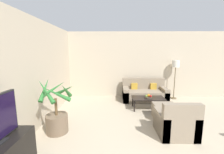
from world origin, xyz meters
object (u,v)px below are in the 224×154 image
at_px(orange_fruit, 149,95).
at_px(ottoman, 165,111).
at_px(floor_lamp, 176,67).
at_px(potted_palm, 57,115).
at_px(armchair, 176,123).
at_px(fruit_bowl, 148,98).
at_px(coffee_table, 148,99).
at_px(apple_red, 151,96).
at_px(apple_green, 146,96).
at_px(sofa_loveseat, 144,93).

height_order(orange_fruit, ottoman, orange_fruit).
distance_m(floor_lamp, ottoman, 2.41).
xyz_separation_m(potted_palm, armchair, (2.74, -0.09, -0.15)).
bearing_deg(fruit_bowl, coffee_table, 72.02).
height_order(fruit_bowl, apple_red, apple_red).
distance_m(apple_red, orange_fruit, 0.09).
height_order(floor_lamp, apple_red, floor_lamp).
bearing_deg(potted_palm, apple_red, 29.35).
distance_m(apple_red, armchair, 1.54).
height_order(potted_palm, fruit_bowl, potted_palm).
distance_m(armchair, ottoman, 0.87).
height_order(orange_fruit, armchair, armchair).
bearing_deg(apple_red, coffee_table, 126.00).
xyz_separation_m(floor_lamp, coffee_table, (-1.31, -1.17, -0.96)).
relative_size(apple_green, ottoman, 0.12).
distance_m(potted_palm, floor_lamp, 4.72).
height_order(floor_lamp, ottoman, floor_lamp).
bearing_deg(floor_lamp, apple_red, -134.94).
relative_size(apple_red, ottoman, 0.12).
bearing_deg(coffee_table, fruit_bowl, -107.98).
xyz_separation_m(floor_lamp, armchair, (-1.04, -2.77, -1.02)).
height_order(apple_green, armchair, armchair).
height_order(fruit_bowl, armchair, armchair).
bearing_deg(armchair, apple_green, 102.82).
bearing_deg(apple_red, fruit_bowl, 155.50).
bearing_deg(armchair, coffee_table, 99.53).
bearing_deg(orange_fruit, fruit_bowl, -116.09).
xyz_separation_m(floor_lamp, apple_green, (-1.39, -1.24, -0.84)).
distance_m(sofa_loveseat, armchair, 2.53).
relative_size(potted_palm, sofa_loveseat, 0.77).
height_order(floor_lamp, coffee_table, floor_lamp).
bearing_deg(floor_lamp, orange_fruit, -137.96).
xyz_separation_m(potted_palm, sofa_loveseat, (2.54, 2.43, -0.15)).
height_order(apple_green, ottoman, apple_green).
bearing_deg(fruit_bowl, ottoman, -64.60).
height_order(coffee_table, armchair, armchair).
bearing_deg(apple_red, sofa_loveseat, 89.99).
height_order(potted_palm, apple_green, potted_palm).
xyz_separation_m(apple_red, apple_green, (-0.14, 0.02, 0.00)).
bearing_deg(ottoman, armchair, -92.69).
relative_size(potted_palm, ottoman, 2.10).
bearing_deg(coffee_table, ottoman, -67.09).
bearing_deg(sofa_loveseat, apple_green, -98.09).
bearing_deg(fruit_bowl, potted_palm, -149.31).
distance_m(apple_green, armchair, 1.58).
bearing_deg(floor_lamp, ottoman, -117.79).
bearing_deg(sofa_loveseat, floor_lamp, 11.25).
distance_m(sofa_loveseat, floor_lamp, 1.64).
xyz_separation_m(apple_red, armchair, (0.21, -1.51, -0.19)).
distance_m(sofa_loveseat, orange_fruit, 0.95).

